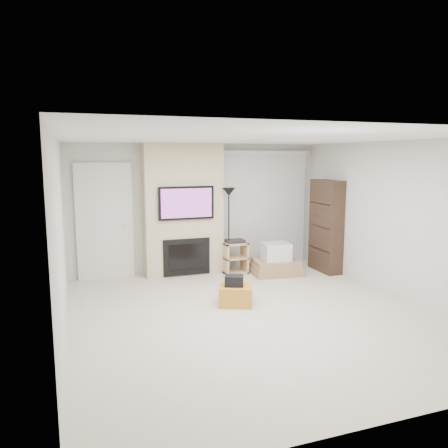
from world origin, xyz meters
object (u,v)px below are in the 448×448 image
object	(u,v)px
ottoman	(236,294)
av_stand	(235,255)
box_stack	(276,262)
bookshelf	(326,226)
floor_lamp	(229,206)

from	to	relation	value
ottoman	av_stand	xyz separation A→B (m)	(0.63, 1.73, 0.20)
box_stack	bookshelf	world-z (taller)	bookshelf
floor_lamp	ottoman	bearing A→B (deg)	-106.27
av_stand	box_stack	xyz separation A→B (m)	(0.71, -0.36, -0.11)
ottoman	bookshelf	distance (m)	2.80
floor_lamp	bookshelf	xyz separation A→B (m)	(1.87, -0.46, -0.41)
floor_lamp	av_stand	world-z (taller)	floor_lamp
floor_lamp	av_stand	bearing A→B (deg)	-2.75
bookshelf	ottoman	bearing A→B (deg)	-151.78
av_stand	bookshelf	world-z (taller)	bookshelf
floor_lamp	box_stack	distance (m)	1.41
av_stand	box_stack	world-z (taller)	av_stand
av_stand	ottoman	bearing A→B (deg)	-110.08
floor_lamp	bookshelf	bearing A→B (deg)	-13.92
av_stand	bookshelf	size ratio (longest dim) A/B	0.37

